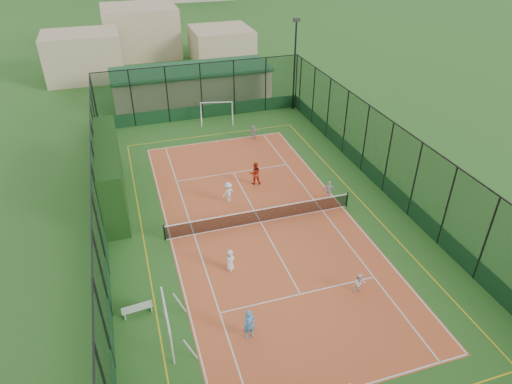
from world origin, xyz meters
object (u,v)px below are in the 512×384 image
futsal_goal_near (167,324)px  child_far_left (228,192)px  child_near_mid (249,324)px  child_far_back (253,132)px  child_near_left (230,260)px  clubhouse (192,84)px  coach (255,173)px  child_near_right (360,283)px  white_bench (137,308)px  futsal_goal_far (217,112)px  child_far_right (329,190)px  floodlight_ne (295,66)px

futsal_goal_near → child_far_left: (5.32, 10.01, -0.20)m
child_near_mid → child_far_back: bearing=67.1°
child_far_back → child_near_left: bearing=68.0°
clubhouse → child_far_back: clubhouse is taller
child_near_left → coach: coach is taller
child_near_right → child_far_left: child_far_left is taller
child_near_right → white_bench: bearing=-173.7°
child_near_mid → child_far_left: 11.14m
white_bench → child_near_left: (4.96, 1.71, 0.24)m
clubhouse → futsal_goal_far: 6.37m
child_near_right → child_far_right: (2.26, 8.31, 0.08)m
clubhouse → child_near_mid: (-3.17, -30.15, -0.79)m
floodlight_ne → child_near_left: size_ratio=6.52×
child_far_right → child_far_back: size_ratio=1.11×
clubhouse → child_far_left: (-1.29, -19.17, -0.86)m
futsal_goal_far → child_near_left: bearing=-88.7°
floodlight_ne → child_near_left: 23.45m
child_far_right → child_near_right: bearing=92.8°
child_near_mid → child_far_back: child_near_mid is taller
child_near_mid → child_far_left: child_near_mid is taller
futsal_goal_near → child_near_left: bearing=-46.0°
child_near_mid → child_far_right: child_near_mid is taller
coach → child_far_back: bearing=-95.6°
floodlight_ne → coach: size_ratio=5.06×
child_far_left → child_far_back: (4.37, 8.58, -0.13)m
futsal_goal_near → coach: size_ratio=1.75×
floodlight_ne → child_near_mid: bearing=-115.4°
futsal_goal_far → child_near_right: size_ratio=2.50×
white_bench → child_near_left: child_near_left is taller
child_near_left → white_bench: bearing=155.4°
child_near_right → coach: 11.72m
clubhouse → futsal_goal_far: bearing=-80.6°
child_near_right → clubhouse: bearing=111.6°
clubhouse → futsal_goal_near: 29.93m
child_far_left → coach: coach is taller
child_near_right → futsal_goal_far: bearing=110.5°
futsal_goal_far → clubhouse: bearing=112.0°
child_far_right → child_far_left: bearing=3.7°
clubhouse → child_far_left: bearing=-93.8°
white_bench → child_near_left: 5.25m
futsal_goal_near → child_far_left: 11.34m
child_far_left → child_near_left: bearing=52.4°
child_far_back → coach: 7.23m
child_near_left → child_far_back: bearing=24.8°
child_far_back → coach: coach is taller
child_near_right → child_near_mid: bearing=-154.2°
child_far_back → child_near_mid: bearing=71.8°
futsal_goal_far → child_far_right: (4.05, -14.55, -0.26)m
clubhouse → child_near_mid: bearing=-96.0°
clubhouse → child_far_right: 21.43m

